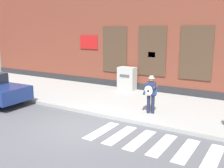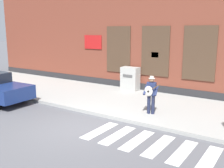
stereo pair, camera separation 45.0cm
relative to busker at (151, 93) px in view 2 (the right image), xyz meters
name	(u,v)px [view 2 (the right image)]	position (x,y,z in m)	size (l,w,h in m)	color
ground_plane	(80,128)	(-1.67, -2.71, -1.09)	(160.00, 160.00, 0.00)	#56565B
sidewalk	(133,102)	(-1.67, 1.40, -1.01)	(28.00, 5.18, 0.15)	#9E9E99
building_backdrop	(169,37)	(-1.67, 5.99, 2.21)	(28.00, 4.06, 6.59)	brown
crosswalk	(159,146)	(1.52, -2.49, -1.08)	(5.20, 1.90, 0.01)	silver
busker	(151,93)	(0.00, 0.00, 0.00)	(0.76, 0.62, 1.65)	#1E233D
utility_box	(130,79)	(-3.06, 3.54, -0.24)	(1.06, 0.65, 1.39)	#ADADA8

